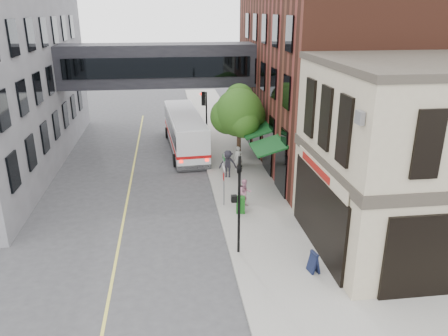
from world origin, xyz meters
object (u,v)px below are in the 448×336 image
object	(u,v)px
pedestrian_c	(228,164)
sandwich_board	(314,262)
newspaper_box	(241,205)
pedestrian_a	(238,158)
pedestrian_b	(245,193)
bus	(185,130)

from	to	relation	value
pedestrian_c	sandwich_board	world-z (taller)	pedestrian_c
newspaper_box	sandwich_board	xyz separation A→B (m)	(2.05, -5.89, 0.00)
pedestrian_a	newspaper_box	distance (m)	6.61
pedestrian_b	newspaper_box	distance (m)	0.92
bus	pedestrian_c	size ratio (longest dim) A/B	5.98
pedestrian_b	pedestrian_a	bearing A→B (deg)	72.99
bus	pedestrian_a	xyz separation A→B (m)	(3.30, -5.52, -0.63)
bus	newspaper_box	xyz separation A→B (m)	(2.36, -12.04, -0.99)
pedestrian_b	newspaper_box	size ratio (longest dim) A/B	1.72
pedestrian_c	newspaper_box	size ratio (longest dim) A/B	1.98
bus	pedestrian_c	world-z (taller)	bus
bus	sandwich_board	bearing A→B (deg)	-76.18
bus	newspaper_box	world-z (taller)	bus
newspaper_box	bus	bearing A→B (deg)	108.00
bus	newspaper_box	size ratio (longest dim) A/B	11.86
bus	pedestrian_c	distance (m)	7.19
pedestrian_c	sandwich_board	xyz separation A→B (m)	(2.00, -11.18, -0.44)
sandwich_board	bus	bearing A→B (deg)	91.86
pedestrian_b	newspaper_box	world-z (taller)	pedestrian_b
bus	sandwich_board	xyz separation A→B (m)	(4.41, -17.93, -0.99)
pedestrian_a	sandwich_board	bearing A→B (deg)	-84.19
bus	pedestrian_b	world-z (taller)	bus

